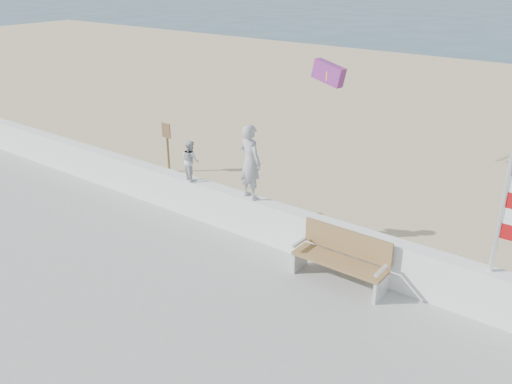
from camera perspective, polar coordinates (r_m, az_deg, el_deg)
ground at (r=10.75m, az=-6.74°, el=-9.41°), size 220.00×220.00×0.00m
sand at (r=17.66m, az=13.72°, el=3.58°), size 90.00×40.00×0.08m
seawall at (r=11.77m, az=-0.19°, el=-2.69°), size 30.00×0.35×0.90m
adult at (r=11.33m, az=-0.60°, el=3.18°), size 0.67×0.52×1.62m
child at (r=12.52m, az=-6.90°, el=3.33°), size 0.55×0.49×0.94m
bench at (r=10.27m, az=9.03°, el=-6.76°), size 1.80×0.57×1.00m
parafoil_kite at (r=12.46m, az=7.76°, el=12.26°), size 0.87×0.34×0.58m
sign at (r=15.77m, az=-9.33°, el=5.07°), size 0.32×0.07×1.46m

